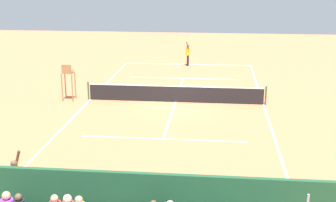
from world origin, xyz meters
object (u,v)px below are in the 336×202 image
(line_judge, at_px, (16,180))
(umpire_chair, at_px, (68,78))
(tennis_ball_near, at_px, (191,67))
(tennis_racket, at_px, (177,67))
(tennis_player, at_px, (188,53))
(tennis_net, at_px, (175,94))

(line_judge, bearing_deg, umpire_chair, -79.55)
(umpire_chair, height_order, tennis_ball_near, umpire_chair)
(tennis_ball_near, bearing_deg, line_judge, 79.36)
(line_judge, bearing_deg, tennis_racket, -97.89)
(tennis_racket, xyz_separation_m, line_judge, (3.15, 22.73, 1.00))
(umpire_chair, distance_m, tennis_player, 12.41)
(tennis_racket, distance_m, line_judge, 22.97)
(tennis_player, distance_m, line_judge, 23.61)
(tennis_player, height_order, line_judge, same)
(tennis_net, xyz_separation_m, line_judge, (3.88, 12.80, 0.51))
(tennis_net, distance_m, tennis_player, 10.49)
(tennis_player, xyz_separation_m, tennis_ball_near, (-0.31, 0.75, -0.98))
(umpire_chair, bearing_deg, tennis_ball_near, -123.31)
(line_judge, bearing_deg, tennis_net, -106.88)
(tennis_racket, bearing_deg, tennis_player, -144.58)
(tennis_net, xyz_separation_m, tennis_player, (-0.04, -10.47, 0.51))
(umpire_chair, distance_m, line_judge, 12.77)
(tennis_player, distance_m, tennis_ball_near, 1.28)
(tennis_net, relative_size, umpire_chair, 4.81)
(umpire_chair, xyz_separation_m, tennis_ball_near, (-6.55, -9.97, -1.28))
(umpire_chair, xyz_separation_m, tennis_player, (-6.24, -10.72, -0.30))
(tennis_player, height_order, tennis_ball_near, tennis_player)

